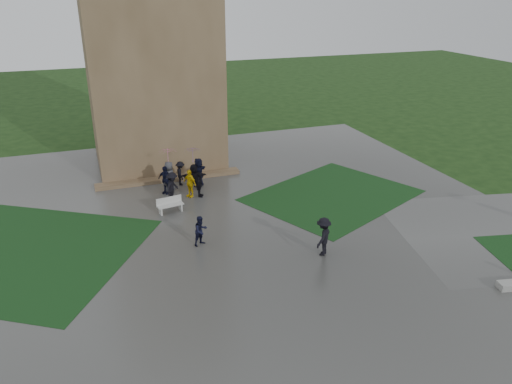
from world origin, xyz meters
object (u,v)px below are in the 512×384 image
object	(u,v)px
tower	(147,25)
bench	(170,205)
pedestrian_near	(323,236)
pedestrian_mid	(201,231)

from	to	relation	value
tower	bench	distance (m)	12.51
tower	bench	xyz separation A→B (m)	(-0.81, -9.09, -8.56)
bench	pedestrian_near	distance (m)	8.92
tower	pedestrian_mid	bearing A→B (deg)	-90.42
pedestrian_mid	tower	bearing A→B (deg)	63.84
tower	pedestrian_near	distance (m)	18.53
bench	pedestrian_mid	bearing A→B (deg)	-90.40
bench	pedestrian_near	xyz separation A→B (m)	(5.69, -6.85, 0.48)
pedestrian_mid	pedestrian_near	size ratio (longest dim) A/B	0.81
tower	bench	bearing A→B (deg)	-95.07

